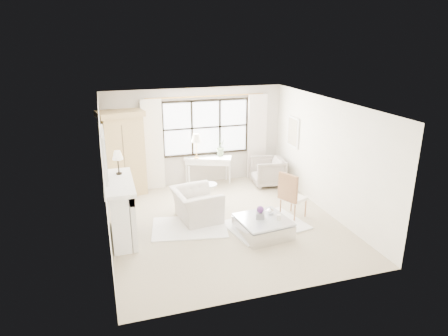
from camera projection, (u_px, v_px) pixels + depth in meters
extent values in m
plane|color=tan|center=(225.00, 223.00, 9.05)|extent=(5.50, 5.50, 0.00)
plane|color=white|center=(225.00, 104.00, 8.19)|extent=(5.50, 5.50, 0.00)
plane|color=beige|center=(195.00, 137.00, 11.11)|extent=(5.00, 0.00, 5.00)
plane|color=beige|center=(278.00, 220.00, 6.13)|extent=(5.00, 0.00, 5.00)
plane|color=white|center=(105.00, 178.00, 7.91)|extent=(0.00, 5.50, 5.50)
plane|color=white|center=(327.00, 156.00, 9.32)|extent=(0.00, 5.50, 5.50)
cube|color=white|center=(206.00, 127.00, 11.09)|extent=(2.40, 0.02, 1.50)
cylinder|color=#BB8841|center=(206.00, 96.00, 10.76)|extent=(3.30, 0.04, 0.04)
cube|color=white|center=(153.00, 145.00, 10.72)|extent=(0.55, 0.10, 2.47)
cube|color=silver|center=(257.00, 137.00, 11.56)|extent=(0.55, 0.10, 2.47)
cube|color=white|center=(119.00, 212.00, 8.21)|extent=(0.34, 1.50, 1.18)
cube|color=#B9B9C1|center=(128.00, 213.00, 8.28)|extent=(0.03, 1.22, 0.97)
cube|color=black|center=(129.00, 222.00, 8.35)|extent=(0.06, 0.52, 0.50)
cube|color=white|center=(118.00, 183.00, 8.03)|extent=(0.58, 1.66, 0.08)
cube|color=white|center=(104.00, 154.00, 7.77)|extent=(0.05, 1.15, 0.95)
cube|color=silver|center=(106.00, 154.00, 7.78)|extent=(0.02, 1.00, 0.80)
cube|color=white|center=(293.00, 132.00, 10.79)|extent=(0.04, 0.62, 0.82)
cube|color=#C2B596|center=(293.00, 132.00, 10.78)|extent=(0.01, 0.52, 0.72)
cylinder|color=black|center=(119.00, 173.00, 8.40)|extent=(0.12, 0.12, 0.03)
cylinder|color=black|center=(118.00, 166.00, 8.34)|extent=(0.03, 0.03, 0.30)
cone|color=#F6E8C9|center=(117.00, 155.00, 8.27)|extent=(0.22, 0.22, 0.18)
cube|color=tan|center=(123.00, 156.00, 10.36)|extent=(1.11, 0.82, 2.10)
cube|color=tan|center=(120.00, 114.00, 10.00)|extent=(1.25, 0.94, 0.14)
cube|color=white|center=(208.00, 161.00, 11.19)|extent=(1.30, 0.84, 0.14)
cube|color=white|center=(208.00, 158.00, 11.16)|extent=(1.37, 0.90, 0.06)
cylinder|color=#BA8740|center=(197.00, 158.00, 11.05)|extent=(0.14, 0.14, 0.03)
cylinder|color=#BA8740|center=(196.00, 149.00, 10.97)|extent=(0.02, 0.02, 0.46)
cone|color=beige|center=(196.00, 138.00, 10.87)|extent=(0.28, 0.28, 0.22)
imported|color=#5D734D|center=(221.00, 147.00, 11.19)|extent=(0.36, 0.34, 0.51)
cylinder|color=white|center=(209.00, 202.00, 10.13)|extent=(0.26, 0.26, 0.03)
cylinder|color=white|center=(209.00, 193.00, 10.05)|extent=(0.06, 0.06, 0.44)
cylinder|color=silver|center=(209.00, 184.00, 9.98)|extent=(0.40, 0.40, 0.03)
cube|color=white|center=(189.00, 227.00, 8.80)|extent=(1.79, 1.41, 0.03)
cube|color=white|center=(265.00, 225.00, 8.90)|extent=(1.89, 1.56, 0.03)
imported|color=beige|center=(196.00, 205.00, 9.10)|extent=(1.09, 1.21, 0.72)
imported|color=gray|center=(268.00, 172.00, 11.22)|extent=(0.96, 0.94, 0.78)
cube|color=white|center=(294.00, 198.00, 9.23)|extent=(0.62, 0.63, 0.07)
cube|color=#A87146|center=(288.00, 188.00, 8.98)|extent=(0.25, 0.46, 0.60)
cube|color=silver|center=(263.00, 228.00, 8.45)|extent=(1.10, 1.10, 0.32)
cube|color=silver|center=(263.00, 220.00, 8.38)|extent=(1.10, 1.10, 0.04)
cube|color=slate|center=(260.00, 215.00, 8.37)|extent=(0.22, 0.22, 0.13)
sphere|color=#522968|center=(260.00, 209.00, 8.33)|extent=(0.15, 0.15, 0.15)
cylinder|color=beige|center=(279.00, 217.00, 8.30)|extent=(0.09, 0.09, 0.12)
imported|color=silver|center=(270.00, 210.00, 8.56)|extent=(0.21, 0.21, 0.17)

